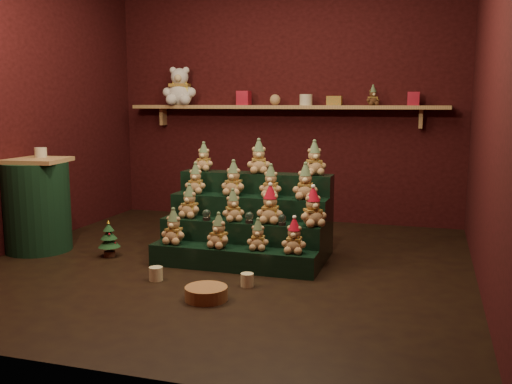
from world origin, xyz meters
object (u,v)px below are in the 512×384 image
(brown_bear, at_px, (373,96))
(white_bear, at_px, (180,81))
(riser_tier_front, at_px, (232,259))
(snow_globe_b, at_px, (249,217))
(mini_christmas_tree, at_px, (109,239))
(side_table, at_px, (37,205))
(snow_globe_a, at_px, (207,215))
(wicker_basket, at_px, (206,293))
(mug_right, at_px, (247,280))
(mug_left, at_px, (156,274))
(snow_globe_c, at_px, (282,220))

(brown_bear, bearing_deg, white_bear, 153.08)
(riser_tier_front, xyz_separation_m, snow_globe_b, (0.10, 0.16, 0.32))
(mini_christmas_tree, bearing_deg, side_table, 179.68)
(side_table, bearing_deg, snow_globe_b, -4.44)
(snow_globe_a, distance_m, brown_bear, 2.38)
(snow_globe_a, relative_size, side_table, 0.11)
(snow_globe_a, bearing_deg, wicker_basket, -68.47)
(wicker_basket, bearing_deg, mug_right, 63.54)
(riser_tier_front, height_order, mug_left, riser_tier_front)
(snow_globe_a, xyz_separation_m, mini_christmas_tree, (-0.89, -0.11, -0.25))
(snow_globe_a, relative_size, wicker_basket, 0.32)
(riser_tier_front, relative_size, snow_globe_c, 15.19)
(snow_globe_a, bearing_deg, snow_globe_b, 0.00)
(white_bear, distance_m, brown_bear, 2.24)
(snow_globe_b, height_order, mug_right, snow_globe_b)
(snow_globe_b, height_order, snow_globe_c, snow_globe_b)
(mug_right, bearing_deg, riser_tier_front, 123.67)
(riser_tier_front, bearing_deg, wicker_basket, -84.66)
(riser_tier_front, xyz_separation_m, mug_left, (-0.46, -0.45, -0.04))
(side_table, relative_size, white_bear, 1.55)
(snow_globe_a, height_order, mug_left, snow_globe_a)
(side_table, relative_size, brown_bear, 4.16)
(white_bear, height_order, brown_bear, white_bear)
(mini_christmas_tree, bearing_deg, mug_right, -16.73)
(snow_globe_a, bearing_deg, brown_bear, 56.62)
(snow_globe_a, bearing_deg, riser_tier_front, -29.30)
(snow_globe_c, bearing_deg, snow_globe_b, 180.00)
(snow_globe_b, bearing_deg, riser_tier_front, -120.99)
(snow_globe_b, distance_m, mini_christmas_tree, 1.30)
(snow_globe_a, bearing_deg, mini_christmas_tree, -173.12)
(snow_globe_b, xyz_separation_m, side_table, (-2.01, -0.10, 0.01))
(snow_globe_a, height_order, snow_globe_c, snow_globe_a)
(riser_tier_front, relative_size, mug_left, 13.27)
(wicker_basket, bearing_deg, brown_bear, 72.88)
(side_table, xyz_separation_m, mini_christmas_tree, (0.74, -0.00, -0.26))
(mini_christmas_tree, distance_m, brown_bear, 3.08)
(snow_globe_a, bearing_deg, side_table, -176.38)
(snow_globe_a, height_order, side_table, side_table)
(riser_tier_front, bearing_deg, snow_globe_c, 22.97)
(white_bear, bearing_deg, mini_christmas_tree, -98.14)
(riser_tier_front, xyz_separation_m, mug_right, (0.25, -0.37, -0.04))
(riser_tier_front, bearing_deg, snow_globe_a, 150.70)
(snow_globe_a, xyz_separation_m, wicker_basket, (0.35, -0.90, -0.36))
(mug_left, bearing_deg, mini_christmas_tree, 144.83)
(wicker_basket, distance_m, brown_bear, 3.14)
(snow_globe_a, xyz_separation_m, snow_globe_c, (0.66, 0.00, -0.00))
(mug_left, bearing_deg, mug_right, 5.80)
(brown_bear, bearing_deg, mug_right, -132.48)
(snow_globe_a, distance_m, snow_globe_b, 0.38)
(snow_globe_a, distance_m, side_table, 1.63)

